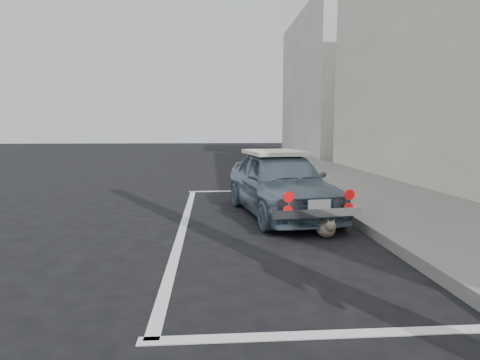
# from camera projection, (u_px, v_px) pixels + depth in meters

# --- Properties ---
(ground) EXTENTS (80.00, 80.00, 0.00)m
(ground) POSITION_uv_depth(u_px,v_px,m) (265.00, 307.00, 3.47)
(ground) COLOR black
(ground) RESTS_ON ground
(sidewalk) EXTENTS (2.80, 40.00, 0.15)m
(sidewalk) POSITION_uv_depth(u_px,v_px,m) (470.00, 233.00, 5.67)
(sidewalk) COLOR slate
(sidewalk) RESTS_ON ground
(building_far) EXTENTS (3.50, 10.00, 8.00)m
(building_far) POSITION_uv_depth(u_px,v_px,m) (328.00, 86.00, 23.20)
(building_far) COLOR #B5ADA4
(building_far) RESTS_ON ground
(pline_rear) EXTENTS (3.00, 0.12, 0.01)m
(pline_rear) POSITION_uv_depth(u_px,v_px,m) (339.00, 334.00, 3.02)
(pline_rear) COLOR silver
(pline_rear) RESTS_ON ground
(pline_front) EXTENTS (3.00, 0.12, 0.01)m
(pline_front) POSITION_uv_depth(u_px,v_px,m) (250.00, 191.00, 9.94)
(pline_front) COLOR silver
(pline_front) RESTS_ON ground
(pline_side) EXTENTS (0.12, 7.00, 0.01)m
(pline_side) POSITION_uv_depth(u_px,v_px,m) (183.00, 226.00, 6.38)
(pline_side) COLOR silver
(pline_side) RESTS_ON ground
(retro_coupe) EXTENTS (1.87, 3.59, 1.17)m
(retro_coupe) POSITION_uv_depth(u_px,v_px,m) (280.00, 182.00, 7.17)
(retro_coupe) COLOR slate
(retro_coupe) RESTS_ON ground
(cat) EXTENTS (0.30, 0.56, 0.30)m
(cat) POSITION_uv_depth(u_px,v_px,m) (326.00, 228.00, 5.69)
(cat) COLOR #7A6A5D
(cat) RESTS_ON ground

